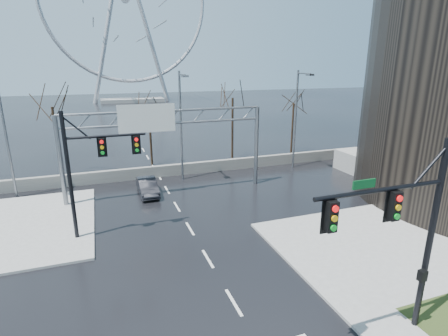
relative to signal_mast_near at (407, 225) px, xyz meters
name	(u,v)px	position (x,y,z in m)	size (l,w,h in m)	color
ground	(234,302)	(-5.14, 4.04, -4.87)	(260.00, 260.00, 0.00)	black
sidewalk_right_ext	(376,244)	(4.86, 6.04, -4.80)	(12.00, 10.00, 0.15)	gray
sidewalk_far	(15,227)	(-16.14, 16.04, -4.80)	(10.00, 12.00, 0.15)	gray
barrier_wall	(159,171)	(-5.14, 24.04, -4.32)	(52.00, 0.50, 1.10)	slate
signal_mast_near	(407,225)	(0.00, 0.00, 0.00)	(5.52, 0.41, 8.00)	black
signal_mast_far	(88,163)	(-11.01, 13.00, -0.04)	(4.72, 0.41, 8.00)	black
sign_gantry	(162,134)	(-5.52, 19.00, 0.31)	(16.36, 0.40, 7.60)	slate
streetlight_left	(3,127)	(-17.14, 22.20, 1.01)	(0.50, 2.55, 10.00)	slate
streetlight_mid	(181,118)	(-3.14, 22.20, 1.01)	(0.50, 2.55, 10.00)	slate
streetlight_right	(298,112)	(8.86, 22.20, 1.01)	(0.50, 2.55, 10.00)	slate
tree_left	(53,115)	(-14.14, 27.54, 1.10)	(3.75, 3.75, 7.50)	black
tree_center	(149,118)	(-5.14, 28.54, 0.30)	(3.25, 3.25, 6.50)	black
tree_right	(233,105)	(3.86, 27.54, 1.34)	(3.90, 3.90, 7.80)	black
tree_far_right	(293,109)	(11.86, 28.04, 0.54)	(3.40, 3.40, 6.80)	black
ferris_wheel	(126,6)	(-0.14, 99.04, 21.26)	(45.00, 6.00, 50.91)	gray
car	(147,186)	(-6.86, 19.56, -4.19)	(1.45, 4.17, 1.37)	black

